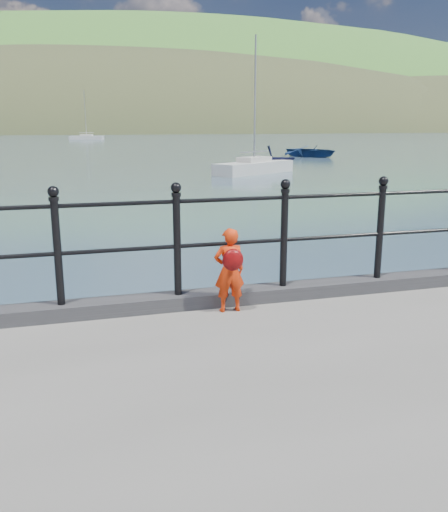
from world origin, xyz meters
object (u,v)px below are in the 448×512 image
object	(u,v)px
railing	(232,229)
sailboat_near	(254,168)
launch_blue	(312,151)
launch_navy	(272,158)
sailboat_deep	(87,138)
child	(230,269)

from	to	relation	value
railing	sailboat_near	bearing A→B (deg)	70.48
launch_blue	sailboat_near	bearing A→B (deg)	-151.15
launch_navy	sailboat_deep	world-z (taller)	sailboat_deep
launch_navy	sailboat_deep	distance (m)	75.77
launch_navy	sailboat_near	world-z (taller)	sailboat_near
railing	sailboat_near	size ratio (longest dim) A/B	2.24
railing	launch_blue	distance (m)	44.96
sailboat_near	railing	bearing A→B (deg)	-141.95
railing	sailboat_deep	distance (m)	103.08
launch_navy	sailboat_deep	size ratio (longest dim) A/B	0.32
child	sailboat_deep	bearing A→B (deg)	-90.20
sailboat_near	sailboat_deep	world-z (taller)	sailboat_deep
railing	launch_blue	bearing A→B (deg)	63.97
launch_navy	railing	bearing A→B (deg)	176.62
sailboat_near	launch_navy	bearing A→B (deg)	15.62
launch_blue	sailboat_near	distance (m)	18.14
launch_blue	launch_navy	bearing A→B (deg)	-150.00
railing	child	bearing A→B (deg)	-111.77
child	launch_navy	size ratio (longest dim) A/B	0.30
launch_navy	sailboat_near	distance (m)	2.91
launch_navy	sailboat_near	size ratio (longest dim) A/B	0.37
launch_blue	sailboat_deep	bearing A→B (deg)	80.46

